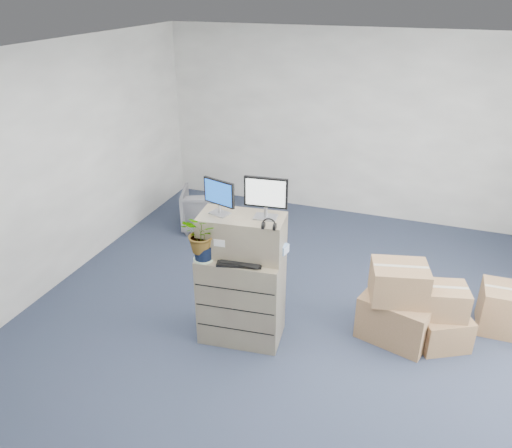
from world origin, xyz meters
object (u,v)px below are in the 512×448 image
object	(u,v)px
monitor_left	(219,195)
water_bottle	(252,245)
monitor_right	(266,196)
filing_cabinet_lower	(242,297)
potted_plant	(203,239)
keyboard	(240,263)
office_chair	(206,207)

from	to	relation	value
monitor_left	water_bottle	bearing A→B (deg)	23.12
monitor_right	filing_cabinet_lower	bearing A→B (deg)	-165.17
filing_cabinet_lower	monitor_right	bearing A→B (deg)	14.81
monitor_right	potted_plant	world-z (taller)	monitor_right
monitor_right	keyboard	xyz separation A→B (m)	(-0.18, -0.22, -0.63)
potted_plant	keyboard	bearing A→B (deg)	7.27
monitor_right	water_bottle	distance (m)	0.54
monitor_left	monitor_right	distance (m)	0.45
monitor_right	water_bottle	world-z (taller)	monitor_right
monitor_right	potted_plant	xyz separation A→B (m)	(-0.54, -0.27, -0.41)
potted_plant	office_chair	size ratio (longest dim) A/B	0.68
water_bottle	office_chair	world-z (taller)	water_bottle
keyboard	potted_plant	xyz separation A→B (m)	(-0.36, -0.05, 0.21)
filing_cabinet_lower	monitor_left	bearing A→B (deg)	169.28
monitor_right	keyboard	bearing A→B (deg)	-134.58
water_bottle	potted_plant	distance (m)	0.48
monitor_left	office_chair	distance (m)	2.77
potted_plant	office_chair	distance (m)	2.76
monitor_left	keyboard	xyz separation A→B (m)	(0.26, -0.16, -0.59)
monitor_right	water_bottle	bearing A→B (deg)	-172.48
water_bottle	monitor_left	bearing A→B (deg)	-173.58
monitor_left	office_chair	bearing A→B (deg)	135.92
monitor_right	potted_plant	size ratio (longest dim) A/B	0.88
monitor_right	office_chair	size ratio (longest dim) A/B	0.60
filing_cabinet_lower	potted_plant	bearing A→B (deg)	-155.50
monitor_left	office_chair	xyz separation A→B (m)	(-1.22, 2.17, -1.22)
office_chair	potted_plant	bearing A→B (deg)	95.69
filing_cabinet_lower	office_chair	xyz separation A→B (m)	(-1.43, 2.19, -0.14)
filing_cabinet_lower	water_bottle	xyz separation A→B (m)	(0.09, 0.05, 0.59)
office_chair	filing_cabinet_lower	bearing A→B (deg)	103.66
monitor_left	potted_plant	xyz separation A→B (m)	(-0.09, -0.20, -0.38)
monitor_left	monitor_right	xyz separation A→B (m)	(0.44, 0.07, 0.03)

